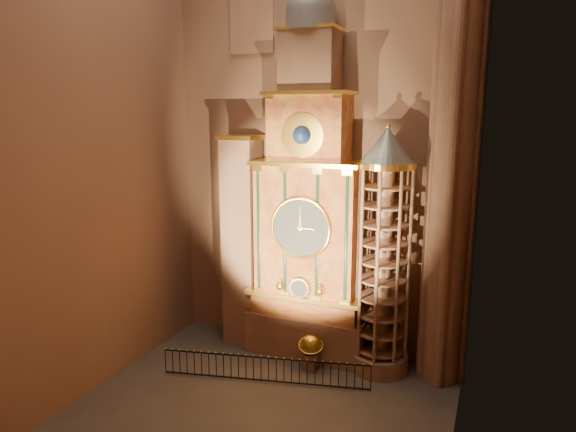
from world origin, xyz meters
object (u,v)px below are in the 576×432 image
at_px(celestial_globe, 311,349).
at_px(iron_railing, 265,369).
at_px(astronomical_clock, 309,215).
at_px(stair_turret, 383,255).
at_px(portrait_tower, 242,241).

height_order(celestial_globe, iron_railing, celestial_globe).
distance_m(astronomical_clock, iron_railing, 6.94).
distance_m(stair_turret, celestial_globe, 5.28).
xyz_separation_m(portrait_tower, iron_railing, (2.69, -3.30, -4.55)).
bearing_deg(stair_turret, astronomical_clock, 175.70).
bearing_deg(portrait_tower, stair_turret, -2.33).
xyz_separation_m(portrait_tower, celestial_globe, (4.08, -1.46, -4.18)).
height_order(portrait_tower, celestial_globe, portrait_tower).
xyz_separation_m(stair_turret, iron_railing, (-4.21, -3.02, -4.67)).
height_order(astronomical_clock, portrait_tower, astronomical_clock).
relative_size(portrait_tower, celestial_globe, 6.34).
bearing_deg(celestial_globe, astronomical_clock, 115.16).
bearing_deg(celestial_globe, iron_railing, -127.05).
relative_size(stair_turret, celestial_globe, 6.71).
height_order(astronomical_clock, celestial_globe, astronomical_clock).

